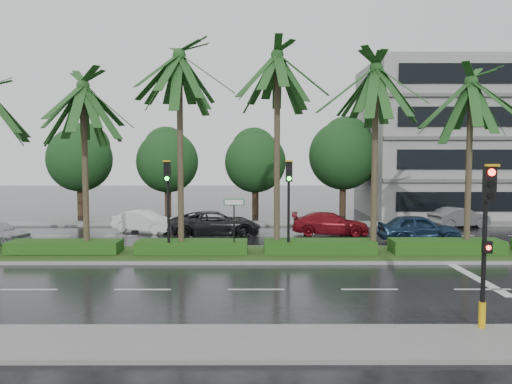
{
  "coord_description": "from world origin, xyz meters",
  "views": [
    {
      "loc": [
        -0.05,
        -22.27,
        4.66
      ],
      "look_at": [
        0.01,
        1.5,
        2.99
      ],
      "focal_mm": 35.0,
      "sensor_mm": 36.0,
      "label": 1
    }
  ],
  "objects_px": {
    "signal_near": "(486,240)",
    "car_white": "(145,221)",
    "street_sign": "(234,212)",
    "car_blue": "(419,228)",
    "car_darkgrey": "(215,224)",
    "signal_median_left": "(168,194)",
    "car_red": "(330,224)",
    "car_grey": "(459,217)"
  },
  "relations": [
    {
      "from": "car_red",
      "to": "car_grey",
      "type": "xyz_separation_m",
      "value": [
        9.0,
        2.99,
        0.0
      ]
    },
    {
      "from": "signal_median_left",
      "to": "car_red",
      "type": "relative_size",
      "value": 0.95
    },
    {
      "from": "car_blue",
      "to": "car_darkgrey",
      "type": "bearing_deg",
      "value": 80.17
    },
    {
      "from": "signal_median_left",
      "to": "car_red",
      "type": "bearing_deg",
      "value": 40.32
    },
    {
      "from": "car_darkgrey",
      "to": "car_blue",
      "type": "height_order",
      "value": "car_blue"
    },
    {
      "from": "signal_near",
      "to": "car_darkgrey",
      "type": "bearing_deg",
      "value": 117.21
    },
    {
      "from": "car_white",
      "to": "car_darkgrey",
      "type": "distance_m",
      "value": 4.79
    },
    {
      "from": "signal_near",
      "to": "car_red",
      "type": "distance_m",
      "value": 17.07
    },
    {
      "from": "car_red",
      "to": "car_white",
      "type": "bearing_deg",
      "value": 90.66
    },
    {
      "from": "car_white",
      "to": "car_grey",
      "type": "distance_m",
      "value": 20.47
    },
    {
      "from": "street_sign",
      "to": "car_red",
      "type": "relative_size",
      "value": 0.56
    },
    {
      "from": "signal_near",
      "to": "car_white",
      "type": "xyz_separation_m",
      "value": [
        -12.88,
        17.93,
        -1.83
      ]
    },
    {
      "from": "signal_median_left",
      "to": "car_grey",
      "type": "height_order",
      "value": "signal_median_left"
    },
    {
      "from": "car_darkgrey",
      "to": "car_white",
      "type": "bearing_deg",
      "value": 60.24
    },
    {
      "from": "car_red",
      "to": "car_blue",
      "type": "xyz_separation_m",
      "value": [
        4.5,
        -2.53,
        0.08
      ]
    },
    {
      "from": "signal_median_left",
      "to": "street_sign",
      "type": "relative_size",
      "value": 1.68
    },
    {
      "from": "signal_near",
      "to": "car_darkgrey",
      "type": "xyz_separation_m",
      "value": [
        -8.38,
        16.3,
        -1.76
      ]
    },
    {
      "from": "car_darkgrey",
      "to": "car_red",
      "type": "bearing_deg",
      "value": -94.73
    },
    {
      "from": "signal_median_left",
      "to": "car_darkgrey",
      "type": "bearing_deg",
      "value": 76.2
    },
    {
      "from": "car_blue",
      "to": "car_white",
      "type": "bearing_deg",
      "value": 77.13
    },
    {
      "from": "signal_median_left",
      "to": "car_darkgrey",
      "type": "relative_size",
      "value": 0.81
    },
    {
      "from": "signal_near",
      "to": "car_darkgrey",
      "type": "distance_m",
      "value": 18.41
    },
    {
      "from": "signal_near",
      "to": "signal_median_left",
      "type": "relative_size",
      "value": 1.0
    },
    {
      "from": "signal_median_left",
      "to": "car_grey",
      "type": "xyz_separation_m",
      "value": [
        17.5,
        10.2,
        -2.33
      ]
    },
    {
      "from": "car_darkgrey",
      "to": "car_grey",
      "type": "xyz_separation_m",
      "value": [
        15.88,
        3.6,
        -0.07
      ]
    },
    {
      "from": "signal_median_left",
      "to": "street_sign",
      "type": "distance_m",
      "value": 3.13
    },
    {
      "from": "car_grey",
      "to": "car_blue",
      "type": "bearing_deg",
      "value": 121.97
    },
    {
      "from": "car_red",
      "to": "signal_median_left",
      "type": "bearing_deg",
      "value": 136.15
    },
    {
      "from": "street_sign",
      "to": "car_darkgrey",
      "type": "distance_m",
      "value": 6.71
    },
    {
      "from": "car_red",
      "to": "car_grey",
      "type": "height_order",
      "value": "car_grey"
    },
    {
      "from": "signal_near",
      "to": "car_white",
      "type": "bearing_deg",
      "value": 125.69
    },
    {
      "from": "signal_near",
      "to": "street_sign",
      "type": "distance_m",
      "value": 12.11
    },
    {
      "from": "street_sign",
      "to": "car_blue",
      "type": "height_order",
      "value": "street_sign"
    },
    {
      "from": "street_sign",
      "to": "car_darkgrey",
      "type": "xyz_separation_m",
      "value": [
        -1.38,
        6.42,
        -1.38
      ]
    },
    {
      "from": "street_sign",
      "to": "car_blue",
      "type": "xyz_separation_m",
      "value": [
        10.0,
        4.5,
        -1.37
      ]
    },
    {
      "from": "street_sign",
      "to": "car_blue",
      "type": "relative_size",
      "value": 0.59
    },
    {
      "from": "street_sign",
      "to": "car_darkgrey",
      "type": "relative_size",
      "value": 0.49
    },
    {
      "from": "car_red",
      "to": "car_grey",
      "type": "relative_size",
      "value": 1.13
    },
    {
      "from": "signal_median_left",
      "to": "street_sign",
      "type": "height_order",
      "value": "signal_median_left"
    },
    {
      "from": "car_red",
      "to": "car_blue",
      "type": "relative_size",
      "value": 1.04
    },
    {
      "from": "car_blue",
      "to": "car_grey",
      "type": "bearing_deg",
      "value": -39.41
    },
    {
      "from": "signal_median_left",
      "to": "car_darkgrey",
      "type": "height_order",
      "value": "signal_median_left"
    }
  ]
}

